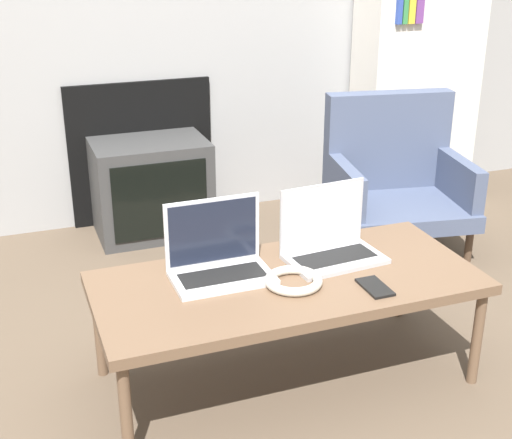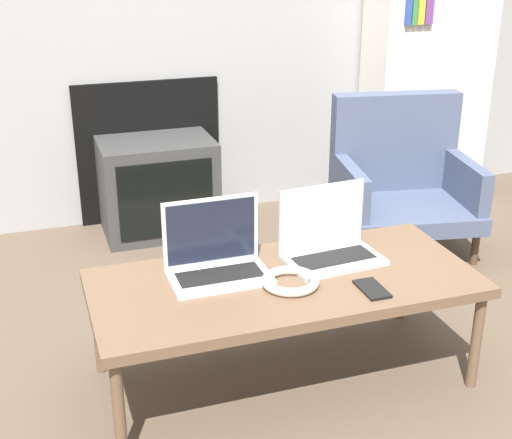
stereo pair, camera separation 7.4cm
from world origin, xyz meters
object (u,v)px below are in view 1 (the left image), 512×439
Objects in this scene: headphones at (293,281)px; tv at (152,188)px; phone at (375,287)px; laptop_left at (218,258)px; laptop_right at (329,241)px; armchair at (394,175)px.

tv is (-0.15, 1.48, -0.16)m from headphones.
tv is (-0.38, 1.59, -0.15)m from phone.
laptop_left reaches higher than headphones.
armchair is (0.72, 0.78, -0.09)m from laptop_right.
tv reaches higher than headphones.
phone is at bearing -76.46° from tv.
armchair reaches higher than headphones.
tv is at bearing 103.54° from phone.
laptop_left and laptop_right have the same top height.
laptop_left is at bearing 175.04° from laptop_right.
laptop_left reaches higher than phone.
armchair is at bearing 45.19° from headphones.
headphones is (-0.20, -0.16, -0.05)m from laptop_right.
headphones is at bearing 154.30° from phone.
headphones is at bearing -37.46° from laptop_left.
laptop_right is at bearing -75.22° from tv.
laptop_left is 1.34m from tv.
laptop_right is at bearing -123.10° from armchair.
armchair reaches higher than phone.
phone is at bearing -113.53° from armchair.
tv is (-0.35, 1.32, -0.21)m from laptop_right.
tv is at bearing 99.84° from laptop_right.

